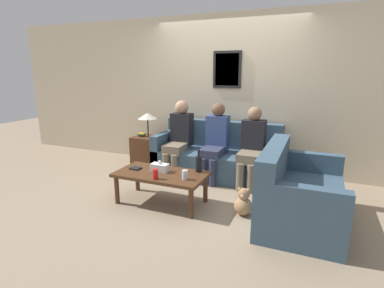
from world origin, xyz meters
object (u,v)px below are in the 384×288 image
at_px(person_left, 179,135).
at_px(person_right, 252,144).
at_px(coffee_table, 161,177).
at_px(person_middle, 215,139).
at_px(drinking_glass, 185,175).
at_px(couch_side, 297,196).
at_px(couch_main, 218,157).
at_px(teddy_bear, 243,203).
at_px(wine_bottle, 199,163).

height_order(person_left, person_right, person_left).
height_order(coffee_table, person_middle, person_middle).
xyz_separation_m(drinking_glass, person_middle, (-0.03, 1.23, 0.17)).
bearing_deg(couch_side, couch_main, 49.32).
height_order(coffee_table, person_left, person_left).
height_order(couch_main, person_right, person_right).
distance_m(couch_main, drinking_glass, 1.42).
relative_size(couch_side, teddy_bear, 4.08).
relative_size(couch_main, coffee_table, 1.71).
bearing_deg(teddy_bear, wine_bottle, 166.32).
bearing_deg(wine_bottle, teddy_bear, -13.68).
height_order(drinking_glass, person_middle, person_middle).
bearing_deg(wine_bottle, couch_side, -2.24).
distance_m(couch_side, drinking_glass, 1.32).
height_order(couch_main, drinking_glass, couch_main).
distance_m(wine_bottle, teddy_bear, 0.76).
bearing_deg(person_right, coffee_table, -129.92).
xyz_separation_m(couch_side, person_right, (-0.73, 0.92, 0.33)).
xyz_separation_m(couch_main, couch_side, (1.32, -1.14, 0.00)).
xyz_separation_m(wine_bottle, teddy_bear, (0.64, -0.16, -0.37)).
distance_m(couch_main, wine_bottle, 1.12).
height_order(coffee_table, drinking_glass, drinking_glass).
bearing_deg(couch_main, coffee_table, -104.19).
relative_size(coffee_table, person_middle, 0.97).
distance_m(couch_main, person_right, 0.71).
xyz_separation_m(person_right, teddy_bear, (0.14, -1.03, -0.48)).
bearing_deg(person_left, wine_bottle, -52.42).
relative_size(coffee_table, wine_bottle, 3.91).
bearing_deg(wine_bottle, person_left, 127.58).
xyz_separation_m(couch_side, wine_bottle, (-1.23, 0.05, 0.22)).
distance_m(drinking_glass, person_left, 1.42).
xyz_separation_m(person_left, person_middle, (0.63, -0.01, -0.01)).
bearing_deg(person_middle, drinking_glass, -88.68).
distance_m(couch_main, person_left, 0.73).
xyz_separation_m(couch_side, person_middle, (-1.31, 0.96, 0.34)).
bearing_deg(couch_main, drinking_glass, -88.27).
bearing_deg(drinking_glass, couch_main, 91.73).
height_order(wine_bottle, person_right, person_right).
distance_m(wine_bottle, person_middle, 0.92).
bearing_deg(person_right, person_middle, 176.34).
relative_size(person_left, teddy_bear, 3.54).
relative_size(coffee_table, person_left, 0.96).
xyz_separation_m(couch_side, coffee_table, (-1.66, -0.18, 0.06)).
xyz_separation_m(coffee_table, person_right, (0.93, 1.11, 0.27)).
relative_size(wine_bottle, teddy_bear, 0.87).
relative_size(drinking_glass, teddy_bear, 0.33).
bearing_deg(drinking_glass, person_middle, 91.32).
xyz_separation_m(wine_bottle, drinking_glass, (-0.05, -0.32, -0.06)).
bearing_deg(wine_bottle, coffee_table, -151.61).
distance_m(wine_bottle, person_left, 1.17).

